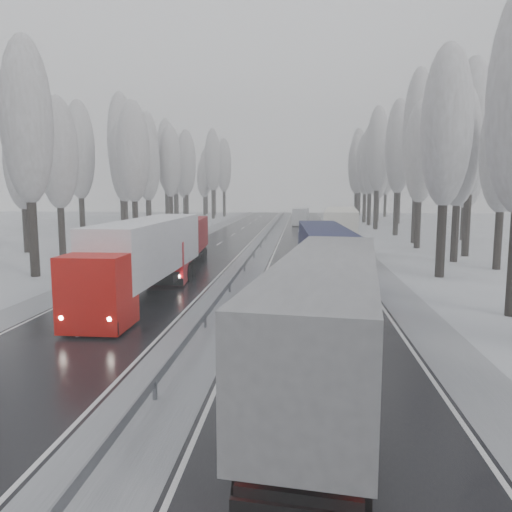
% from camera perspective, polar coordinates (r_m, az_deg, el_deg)
% --- Properties ---
extents(ground, '(260.00, 260.00, 0.00)m').
position_cam_1_polar(ground, '(12.69, -17.03, -22.79)').
color(ground, silver).
rests_on(ground, ground).
extents(carriageway_right, '(7.50, 200.00, 0.03)m').
position_cam_1_polar(carriageway_right, '(40.59, 6.37, -1.44)').
color(carriageway_right, black).
rests_on(carriageway_right, ground).
extents(carriageway_left, '(7.50, 200.00, 0.03)m').
position_cam_1_polar(carriageway_left, '(41.70, -8.21, -1.23)').
color(carriageway_left, black).
rests_on(carriageway_left, ground).
extents(median_slush, '(3.00, 200.00, 0.04)m').
position_cam_1_polar(median_slush, '(40.81, -1.02, -1.33)').
color(median_slush, '#A0A2A8').
rests_on(median_slush, ground).
extents(shoulder_right, '(2.40, 200.00, 0.04)m').
position_cam_1_polar(shoulder_right, '(41.00, 13.31, -1.50)').
color(shoulder_right, '#A0A2A8').
rests_on(shoulder_right, ground).
extents(shoulder_left, '(2.40, 200.00, 0.04)m').
position_cam_1_polar(shoulder_left, '(43.11, -14.62, -1.10)').
color(shoulder_left, '#A0A2A8').
rests_on(shoulder_left, ground).
extents(median_guardrail, '(0.12, 200.00, 0.76)m').
position_cam_1_polar(median_guardrail, '(40.72, -1.02, -0.53)').
color(median_guardrail, slate).
rests_on(median_guardrail, ground).
extents(tree_18, '(3.60, 3.60, 16.58)m').
position_cam_1_polar(tree_18, '(38.73, 20.94, 13.55)').
color(tree_18, black).
rests_on(tree_18, ground).
extents(tree_19, '(3.60, 3.60, 14.57)m').
position_cam_1_polar(tree_19, '(44.11, 26.46, 10.80)').
color(tree_19, black).
rests_on(tree_19, ground).
extents(tree_20, '(3.60, 3.60, 15.71)m').
position_cam_1_polar(tree_20, '(47.39, 22.24, 11.63)').
color(tree_20, black).
rests_on(tree_20, ground).
extents(tree_21, '(3.60, 3.60, 18.62)m').
position_cam_1_polar(tree_21, '(52.02, 23.44, 13.21)').
color(tree_21, black).
rests_on(tree_21, ground).
extents(tree_22, '(3.60, 3.60, 15.86)m').
position_cam_1_polar(tree_22, '(57.24, 18.30, 11.11)').
color(tree_22, black).
rests_on(tree_22, ground).
extents(tree_23, '(3.60, 3.60, 13.55)m').
position_cam_1_polar(tree_23, '(62.67, 23.08, 9.20)').
color(tree_23, black).
rests_on(tree_23, ground).
extents(tree_24, '(3.60, 3.60, 20.49)m').
position_cam_1_polar(tree_24, '(62.96, 18.07, 13.46)').
color(tree_24, black).
rests_on(tree_24, ground).
extents(tree_25, '(3.60, 3.60, 19.44)m').
position_cam_1_polar(tree_25, '(68.52, 23.06, 12.16)').
color(tree_25, black).
rests_on(tree_25, ground).
extents(tree_26, '(3.60, 3.60, 18.78)m').
position_cam_1_polar(tree_26, '(72.80, 15.96, 11.83)').
color(tree_26, black).
rests_on(tree_26, ground).
extents(tree_27, '(3.60, 3.60, 17.62)m').
position_cam_1_polar(tree_27, '(78.22, 20.63, 10.78)').
color(tree_27, black).
rests_on(tree_27, ground).
extents(tree_28, '(3.60, 3.60, 19.62)m').
position_cam_1_polar(tree_28, '(83.15, 13.73, 11.71)').
color(tree_28, black).
rests_on(tree_28, ground).
extents(tree_29, '(3.60, 3.60, 18.11)m').
position_cam_1_polar(tree_29, '(88.35, 18.14, 10.67)').
color(tree_29, black).
rests_on(tree_29, ground).
extents(tree_30, '(3.60, 3.60, 17.86)m').
position_cam_1_polar(tree_30, '(92.74, 12.95, 10.59)').
color(tree_30, black).
rests_on(tree_30, ground).
extents(tree_31, '(3.60, 3.60, 18.58)m').
position_cam_1_polar(tree_31, '(97.65, 16.14, 10.59)').
color(tree_31, black).
rests_on(tree_31, ground).
extents(tree_32, '(3.60, 3.60, 17.33)m').
position_cam_1_polar(tree_32, '(100.17, 12.40, 10.18)').
color(tree_32, black).
rests_on(tree_32, ground).
extents(tree_33, '(3.60, 3.60, 14.33)m').
position_cam_1_polar(tree_33, '(104.48, 13.82, 8.97)').
color(tree_33, black).
rests_on(tree_33, ground).
extents(tree_34, '(3.60, 3.60, 17.63)m').
position_cam_1_polar(tree_34, '(107.13, 11.44, 10.12)').
color(tree_34, black).
rests_on(tree_34, ground).
extents(tree_35, '(3.60, 3.60, 18.25)m').
position_cam_1_polar(tree_35, '(112.44, 15.97, 10.06)').
color(tree_35, black).
rests_on(tree_35, ground).
extents(tree_36, '(3.60, 3.60, 20.23)m').
position_cam_1_polar(tree_36, '(117.13, 11.58, 10.70)').
color(tree_36, black).
rests_on(tree_36, ground).
extents(tree_37, '(3.60, 3.60, 16.37)m').
position_cam_1_polar(tree_37, '(121.92, 14.65, 9.32)').
color(tree_37, black).
rests_on(tree_37, ground).
extents(tree_38, '(3.60, 3.60, 17.97)m').
position_cam_1_polar(tree_38, '(127.73, 11.80, 9.78)').
color(tree_38, black).
rests_on(tree_38, ground).
extents(tree_39, '(3.60, 3.60, 16.19)m').
position_cam_1_polar(tree_39, '(132.00, 12.82, 9.18)').
color(tree_39, black).
rests_on(tree_39, ground).
extents(tree_58, '(3.60, 3.60, 17.21)m').
position_cam_1_polar(tree_58, '(40.03, -24.74, 13.73)').
color(tree_58, black).
rests_on(tree_58, ground).
extents(tree_60, '(3.60, 3.60, 14.84)m').
position_cam_1_polar(tree_60, '(49.60, -21.71, 10.81)').
color(tree_60, black).
rests_on(tree_60, ground).
extents(tree_61, '(3.60, 3.60, 13.95)m').
position_cam_1_polar(tree_61, '(55.82, -25.17, 9.62)').
color(tree_61, black).
rests_on(tree_61, ground).
extents(tree_62, '(3.60, 3.60, 16.04)m').
position_cam_1_polar(tree_62, '(56.98, -13.85, 11.40)').
color(tree_62, black).
rests_on(tree_62, ground).
extents(tree_63, '(3.60, 3.60, 16.88)m').
position_cam_1_polar(tree_63, '(63.64, -19.55, 11.25)').
color(tree_63, black).
rests_on(tree_63, ground).
extents(tree_64, '(3.60, 3.60, 15.42)m').
position_cam_1_polar(tree_64, '(66.84, -14.86, 10.43)').
color(tree_64, black).
rests_on(tree_64, ground).
extents(tree_65, '(3.60, 3.60, 19.48)m').
position_cam_1_polar(tree_65, '(71.39, -15.20, 12.31)').
color(tree_65, black).
rests_on(tree_65, ground).
extents(tree_66, '(3.60, 3.60, 15.23)m').
position_cam_1_polar(tree_66, '(75.93, -12.27, 10.05)').
color(tree_66, black).
rests_on(tree_66, ground).
extents(tree_67, '(3.60, 3.60, 17.09)m').
position_cam_1_polar(tree_67, '(80.22, -12.39, 10.76)').
color(tree_67, black).
rests_on(tree_67, ground).
extents(tree_68, '(3.60, 3.60, 16.65)m').
position_cam_1_polar(tree_68, '(82.03, -9.79, 10.55)').
color(tree_68, black).
rests_on(tree_68, ground).
extents(tree_69, '(3.60, 3.60, 19.35)m').
position_cam_1_polar(tree_69, '(87.31, -12.26, 11.43)').
color(tree_69, black).
rests_on(tree_69, ground).
extents(tree_70, '(3.60, 3.60, 17.09)m').
position_cam_1_polar(tree_70, '(91.76, -8.00, 10.44)').
color(tree_70, black).
rests_on(tree_70, ground).
extents(tree_71, '(3.60, 3.60, 19.61)m').
position_cam_1_polar(tree_71, '(96.89, -10.26, 11.18)').
color(tree_71, black).
rests_on(tree_71, ground).
extents(tree_72, '(3.60, 3.60, 15.11)m').
position_cam_1_polar(tree_72, '(101.39, -8.22, 9.44)').
color(tree_72, black).
rests_on(tree_72, ground).
extents(tree_73, '(3.60, 3.60, 17.22)m').
position_cam_1_polar(tree_73, '(106.01, -9.27, 10.06)').
color(tree_73, black).
rests_on(tree_73, ground).
extents(tree_74, '(3.60, 3.60, 19.68)m').
position_cam_1_polar(tree_74, '(111.30, -4.98, 10.81)').
color(tree_74, black).
rests_on(tree_74, ground).
extents(tree_75, '(3.60, 3.60, 18.60)m').
position_cam_1_polar(tree_75, '(117.09, -9.10, 10.25)').
color(tree_75, black).
rests_on(tree_75, ground).
extents(tree_76, '(3.60, 3.60, 18.55)m').
position_cam_1_polar(tree_76, '(120.35, -3.69, 10.24)').
color(tree_76, black).
rests_on(tree_76, ground).
extents(tree_77, '(3.60, 3.60, 14.32)m').
position_cam_1_polar(tree_77, '(125.16, -5.97, 8.88)').
color(tree_77, black).
rests_on(tree_77, ground).
extents(tree_78, '(3.60, 3.60, 19.55)m').
position_cam_1_polar(tree_78, '(127.45, -4.82, 10.37)').
color(tree_78, black).
rests_on(tree_78, ground).
extents(tree_79, '(3.60, 3.60, 17.07)m').
position_cam_1_polar(tree_79, '(131.81, -5.71, 9.57)').
color(tree_79, black).
rests_on(tree_79, ground).
extents(truck_grey_tarp, '(4.77, 17.11, 4.35)m').
position_cam_1_polar(truck_grey_tarp, '(16.20, 8.45, -6.09)').
color(truck_grey_tarp, '#444347').
rests_on(truck_grey_tarp, ground).
extents(truck_blue_box, '(3.23, 16.08, 4.10)m').
position_cam_1_polar(truck_blue_box, '(31.66, 7.61, 0.34)').
color(truck_blue_box, '#1B2344').
rests_on(truck_blue_box, ground).
extents(truck_cream_box, '(4.14, 17.84, 4.54)m').
position_cam_1_polar(truck_cream_box, '(49.00, 9.66, 3.15)').
color(truck_cream_box, '#9C9A8A').
rests_on(truck_cream_box, ground).
extents(box_truck_distant, '(3.12, 8.39, 3.07)m').
position_cam_1_polar(box_truck_distant, '(89.82, 5.15, 4.50)').
color(box_truck_distant, silver).
rests_on(box_truck_distant, ground).
extents(truck_red_white, '(2.88, 17.85, 4.57)m').
position_cam_1_polar(truck_red_white, '(29.58, -12.64, 0.25)').
color(truck_red_white, red).
rests_on(truck_red_white, ground).
extents(truck_red_red, '(3.60, 15.30, 3.89)m').
position_cam_1_polar(truck_red_red, '(40.37, -8.30, 1.71)').
color(truck_red_red, '#AB0910').
rests_on(truck_red_red, ground).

